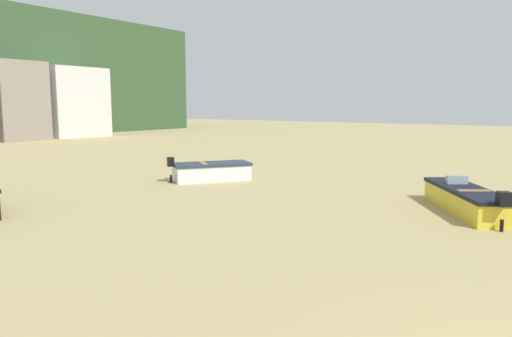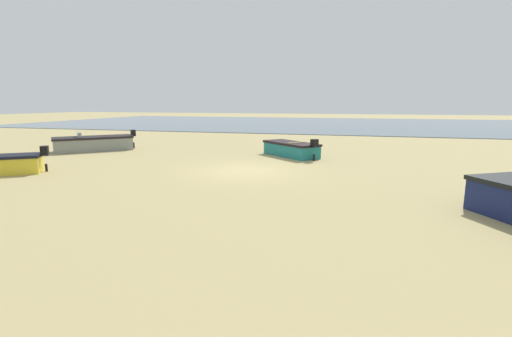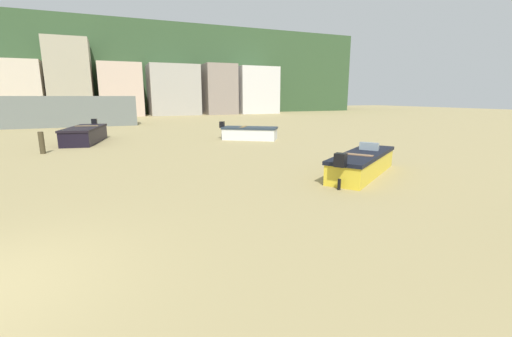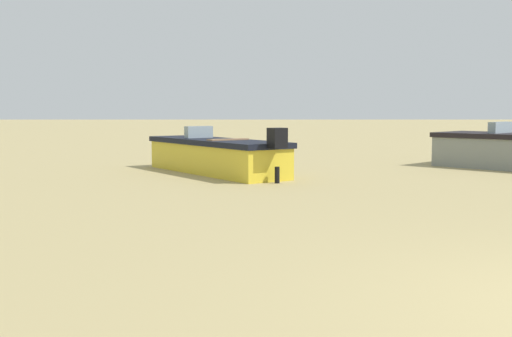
# 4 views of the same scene
# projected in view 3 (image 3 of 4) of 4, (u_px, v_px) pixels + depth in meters

# --- Properties ---
(headland_hill) EXTENTS (90.00, 32.00, 13.91)m
(headland_hill) POSITION_uv_depth(u_px,v_px,m) (96.00, 73.00, 62.76)
(headland_hill) COLOR #324E2D
(headland_hill) RESTS_ON ground
(harbor_pier) EXTENTS (15.49, 2.40, 2.75)m
(harbor_pier) POSITION_uv_depth(u_px,v_px,m) (44.00, 112.00, 30.14)
(harbor_pier) COLOR slate
(harbor_pier) RESTS_ON ground
(townhouse_left) EXTENTS (6.56, 6.80, 7.14)m
(townhouse_left) POSITION_uv_depth(u_px,v_px,m) (17.00, 90.00, 43.33)
(townhouse_left) COLOR beige
(townhouse_left) RESTS_ON ground
(townhouse_centre_left) EXTENTS (5.20, 5.51, 10.06)m
(townhouse_centre_left) POSITION_uv_depth(u_px,v_px,m) (70.00, 79.00, 44.82)
(townhouse_centre_left) COLOR #A89F86
(townhouse_centre_left) RESTS_ON ground
(townhouse_centre) EXTENTS (5.61, 6.08, 7.22)m
(townhouse_centre) POSITION_uv_depth(u_px,v_px,m) (121.00, 90.00, 47.70)
(townhouse_centre) COLOR #CAAF9B
(townhouse_centre) RESTS_ON ground
(townhouse_centre_right) EXTENTS (7.07, 6.78, 7.24)m
(townhouse_centre_right) POSITION_uv_depth(u_px,v_px,m) (173.00, 90.00, 50.78)
(townhouse_centre_right) COLOR #A6A297
(townhouse_centre_right) RESTS_ON ground
(townhouse_right) EXTENTS (4.74, 6.71, 7.53)m
(townhouse_right) POSITION_uv_depth(u_px,v_px,m) (217.00, 90.00, 53.34)
(townhouse_right) COLOR gray
(townhouse_right) RESTS_ON ground
(townhouse_far_right) EXTENTS (6.40, 5.82, 7.32)m
(townhouse_far_right) POSITION_uv_depth(u_px,v_px,m) (255.00, 90.00, 55.32)
(townhouse_far_right) COLOR silver
(townhouse_far_right) RESTS_ON ground
(boat_black_0) EXTENTS (2.46, 5.22, 1.25)m
(boat_black_0) POSITION_uv_depth(u_px,v_px,m) (85.00, 135.00, 20.31)
(boat_black_0) COLOR black
(boat_black_0) RESTS_ON ground
(boat_white_1) EXTENTS (3.67, 3.15, 1.13)m
(boat_white_1) POSITION_uv_depth(u_px,v_px,m) (250.00, 133.00, 21.64)
(boat_white_1) COLOR silver
(boat_white_1) RESTS_ON ground
(boat_yellow_5) EXTENTS (4.40, 3.54, 1.10)m
(boat_yellow_5) POSITION_uv_depth(u_px,v_px,m) (362.00, 163.00, 11.90)
(boat_yellow_5) COLOR gold
(boat_yellow_5) RESTS_ON ground
(mooring_post_near_water) EXTENTS (0.24, 0.24, 1.06)m
(mooring_post_near_water) POSITION_uv_depth(u_px,v_px,m) (42.00, 143.00, 16.27)
(mooring_post_near_water) COLOR #413924
(mooring_post_near_water) RESTS_ON ground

